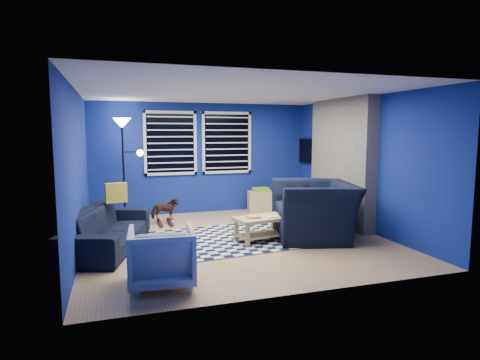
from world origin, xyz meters
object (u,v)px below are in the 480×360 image
(armchair_bent, at_px, (162,256))
(cabinet, at_px, (261,201))
(tv, at_px, (310,151))
(sofa, at_px, (108,228))
(rocking_horse, at_px, (165,210))
(floor_lamp, at_px, (124,137))
(coffee_table, at_px, (261,224))
(armchair_big, at_px, (314,210))

(armchair_bent, distance_m, cabinet, 4.69)
(tv, xyz_separation_m, sofa, (-4.55, -1.93, -1.07))
(rocking_horse, bearing_deg, cabinet, -72.60)
(rocking_horse, bearing_deg, armchair_bent, 175.83)
(armchair_bent, height_order, rocking_horse, armchair_bent)
(cabinet, bearing_deg, floor_lamp, -168.08)
(sofa, bearing_deg, floor_lamp, 6.48)
(armchair_bent, height_order, cabinet, armchair_bent)
(floor_lamp, bearing_deg, cabinet, 1.61)
(armchair_bent, relative_size, coffee_table, 0.81)
(armchair_big, bearing_deg, sofa, -81.71)
(armchair_big, xyz_separation_m, cabinet, (-0.10, 2.38, -0.23))
(sofa, xyz_separation_m, rocking_horse, (1.07, 1.43, -0.03))
(tv, bearing_deg, cabinet, 177.01)
(cabinet, bearing_deg, armchair_bent, -115.09)
(sofa, relative_size, coffee_table, 2.31)
(coffee_table, distance_m, floor_lamp, 3.42)
(sofa, distance_m, rocking_horse, 1.79)
(armchair_big, bearing_deg, armchair_bent, -48.30)
(tv, xyz_separation_m, armchair_bent, (-3.91, -3.76, -1.04))
(tv, height_order, armchair_bent, tv)
(tv, xyz_separation_m, cabinet, (-1.20, 0.06, -1.15))
(coffee_table, xyz_separation_m, cabinet, (0.88, 2.35, -0.05))
(cabinet, bearing_deg, armchair_big, -77.25)
(armchair_big, relative_size, rocking_horse, 2.82)
(rocking_horse, distance_m, coffee_table, 2.27)
(coffee_table, xyz_separation_m, floor_lamp, (-2.13, 2.26, 1.43))
(tv, relative_size, armchair_big, 0.67)
(armchair_big, height_order, rocking_horse, armchair_big)
(tv, bearing_deg, sofa, -156.95)
(armchair_big, distance_m, cabinet, 2.40)
(tv, relative_size, coffee_table, 1.03)
(rocking_horse, xyz_separation_m, cabinet, (2.27, 0.56, -0.04))
(armchair_big, xyz_separation_m, floor_lamp, (-3.11, 2.30, 1.25))
(armchair_big, height_order, cabinet, armchair_big)
(cabinet, height_order, floor_lamp, floor_lamp)
(tv, relative_size, cabinet, 1.56)
(armchair_bent, height_order, floor_lamp, floor_lamp)
(armchair_big, distance_m, floor_lamp, 4.06)
(tv, xyz_separation_m, rocking_horse, (-3.47, -0.50, -1.10))
(cabinet, xyz_separation_m, floor_lamp, (-3.00, -0.08, 1.49))
(armchair_bent, bearing_deg, sofa, -65.77)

